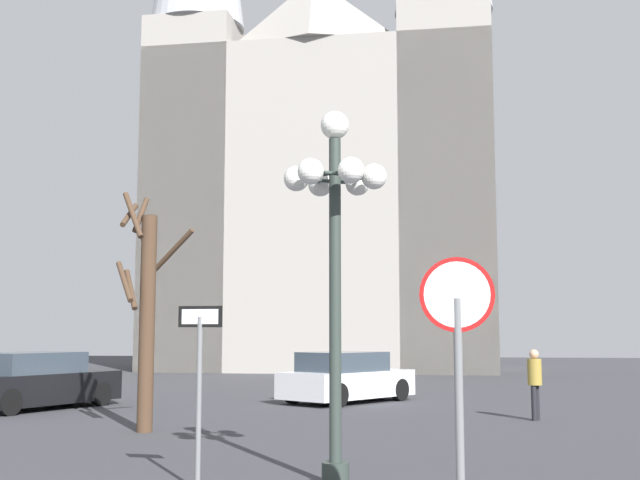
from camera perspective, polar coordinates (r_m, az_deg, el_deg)
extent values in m
cube|color=gray|center=(44.19, 0.43, 1.73)|extent=(18.11, 10.73, 16.77)
pyramid|color=gray|center=(42.94, -0.48, 16.05)|extent=(6.30, 2.15, 3.50)
cube|color=gray|center=(43.13, -8.92, 3.16)|extent=(4.71, 4.71, 18.46)
cube|color=gray|center=(40.99, 9.02, 3.67)|extent=(4.71, 4.71, 18.46)
cylinder|color=slate|center=(7.63, 9.92, -12.73)|extent=(0.08, 0.08, 2.29)
cylinder|color=red|center=(7.59, 9.74, -3.85)|extent=(0.70, 0.09, 0.70)
cylinder|color=white|center=(7.57, 9.74, -3.85)|extent=(0.62, 0.05, 0.62)
cylinder|color=slate|center=(10.49, -8.64, -11.37)|extent=(0.07, 0.07, 2.17)
cube|color=black|center=(10.46, -8.53, -5.42)|extent=(0.59, 0.08, 0.27)
cube|color=white|center=(10.44, -8.56, -5.42)|extent=(0.50, 0.05, 0.19)
cylinder|color=#2D3833|center=(10.62, 1.09, -4.89)|extent=(0.16, 0.16, 4.58)
cylinder|color=#2D3833|center=(10.77, 1.12, -16.35)|extent=(0.36, 0.36, 0.30)
sphere|color=white|center=(10.98, 1.06, 8.18)|extent=(0.39, 0.39, 0.39)
sphere|color=white|center=(10.77, 3.87, 4.54)|extent=(0.35, 0.35, 0.35)
cylinder|color=#2D3833|center=(10.79, 2.47, 4.50)|extent=(0.05, 0.53, 0.05)
sphere|color=white|center=(11.24, 2.69, 4.06)|extent=(0.35, 0.35, 0.35)
cylinder|color=#2D3833|center=(11.03, 1.90, 4.26)|extent=(0.48, 0.31, 0.05)
sphere|color=white|center=(11.30, 0.01, 3.99)|extent=(0.35, 0.35, 0.35)
cylinder|color=#2D3833|center=(11.06, 0.53, 4.23)|extent=(0.48, 0.31, 0.05)
sphere|color=white|center=(10.89, -1.70, 4.40)|extent=(0.35, 0.35, 0.35)
cylinder|color=#2D3833|center=(10.85, -0.32, 4.43)|extent=(0.05, 0.53, 0.05)
sphere|color=white|center=(10.41, -0.68, 4.91)|extent=(0.35, 0.35, 0.35)
cylinder|color=#2D3833|center=(10.61, 0.21, 4.69)|extent=(0.48, 0.31, 0.05)
sphere|color=white|center=(10.34, 2.22, 4.99)|extent=(0.35, 0.35, 0.35)
cylinder|color=#2D3833|center=(10.58, 1.63, 4.72)|extent=(0.48, 0.31, 0.05)
cylinder|color=#473323|center=(16.60, -12.23, -5.75)|extent=(0.32, 0.32, 4.36)
cylinder|color=#473323|center=(16.60, -13.19, 1.75)|extent=(0.68, 0.65, 1.03)
cylinder|color=#473323|center=(16.50, -13.77, -2.88)|extent=(0.71, 0.90, 0.89)
cylinder|color=#473323|center=(16.88, -12.66, 1.75)|extent=(0.21, 0.53, 0.79)
cylinder|color=#473323|center=(16.53, -13.35, -3.45)|extent=(0.55, 0.70, 0.86)
cylinder|color=#473323|center=(16.89, -13.44, 1.75)|extent=(0.18, 0.92, 0.62)
cylinder|color=#473323|center=(17.12, -10.67, -0.99)|extent=(1.23, 0.64, 1.02)
cube|color=black|center=(22.36, -19.58, -9.92)|extent=(3.26, 4.78, 0.77)
cube|color=#333D47|center=(22.18, -19.95, -8.24)|extent=(2.39, 2.89, 0.54)
cylinder|color=black|center=(23.98, -18.14, -10.24)|extent=(0.44, 0.68, 0.64)
cylinder|color=black|center=(22.83, -15.37, -10.53)|extent=(0.44, 0.68, 0.64)
cylinder|color=black|center=(20.79, -21.30, -10.73)|extent=(0.44, 0.68, 0.64)
cube|color=silver|center=(23.18, 1.96, -10.21)|extent=(3.80, 4.37, 0.73)
cube|color=#333D47|center=(22.99, 1.63, -8.66)|extent=(2.65, 2.80, 0.54)
cylinder|color=black|center=(24.77, 2.55, -10.43)|extent=(0.54, 0.65, 0.64)
cylinder|color=black|center=(23.74, 5.70, -10.57)|extent=(0.54, 0.65, 0.64)
cylinder|color=black|center=(22.74, -1.94, -10.78)|extent=(0.54, 0.65, 0.64)
cylinder|color=black|center=(21.62, 1.29, -11.00)|extent=(0.54, 0.65, 0.64)
cylinder|color=black|center=(18.99, 15.01, -11.16)|extent=(0.12, 0.12, 0.79)
cylinder|color=black|center=(19.13, 15.21, -11.12)|extent=(0.12, 0.12, 0.79)
cylinder|color=olive|center=(19.02, 15.05, -9.07)|extent=(0.32, 0.32, 0.59)
sphere|color=tan|center=(19.00, 15.01, -7.86)|extent=(0.21, 0.21, 0.21)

